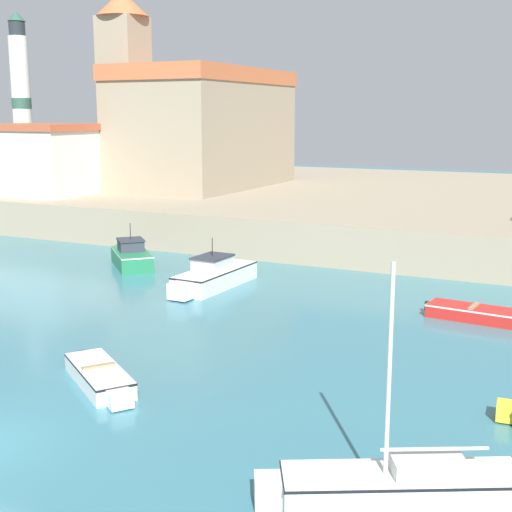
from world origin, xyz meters
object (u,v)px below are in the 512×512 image
object	(u,v)px
motorboat_white_0	(213,276)
motorboat_green_1	(131,256)
sailboat_white_7	(399,484)
lighthouse	(22,101)
dinghy_red_5	(477,313)
dinghy_white_6	(100,376)
church	(196,123)
harbor_shed_mid_row	(40,159)

from	to	relation	value
motorboat_white_0	motorboat_green_1	world-z (taller)	motorboat_white_0
sailboat_white_7	lighthouse	xyz separation A→B (m)	(-42.60, 33.56, 9.02)
motorboat_green_1	dinghy_red_5	size ratio (longest dim) A/B	0.97
motorboat_white_0	lighthouse	bearing A→B (deg)	148.26
dinghy_white_6	lighthouse	size ratio (longest dim) A/B	0.28
church	lighthouse	xyz separation A→B (m)	(-15.29, -3.78, 1.83)
motorboat_green_1	harbor_shed_mid_row	bearing A→B (deg)	148.49
dinghy_white_6	dinghy_red_5	bearing A→B (deg)	53.34
church	sailboat_white_7	bearing A→B (deg)	-53.82
dinghy_white_6	harbor_shed_mid_row	xyz separation A→B (m)	(-24.34, 24.09, 4.76)
church	harbor_shed_mid_row	size ratio (longest dim) A/B	2.24
dinghy_white_6	sailboat_white_7	size ratio (longest dim) A/B	0.71
motorboat_white_0	dinghy_red_5	xyz separation A→B (m)	(12.61, -0.18, -0.29)
dinghy_white_6	sailboat_white_7	bearing A→B (deg)	-14.58
sailboat_white_7	church	distance (m)	46.82
motorboat_white_0	dinghy_white_6	bearing A→B (deg)	-76.12
harbor_shed_mid_row	church	bearing A→B (deg)	55.48
motorboat_white_0	lighthouse	size ratio (longest dim) A/B	0.43
motorboat_white_0	dinghy_red_5	distance (m)	12.62
sailboat_white_7	harbor_shed_mid_row	bearing A→B (deg)	142.28
dinghy_white_6	church	size ratio (longest dim) A/B	0.24
motorboat_green_1	motorboat_white_0	bearing A→B (deg)	-19.16
dinghy_red_5	harbor_shed_mid_row	size ratio (longest dim) A/B	0.60
church	harbor_shed_mid_row	distance (m)	13.11
motorboat_white_0	harbor_shed_mid_row	bearing A→B (deg)	152.05
motorboat_green_1	sailboat_white_7	world-z (taller)	sailboat_white_7
sailboat_white_7	church	xyz separation A→B (m)	(-27.31, 37.35, 7.19)
dinghy_white_6	lighthouse	bearing A→B (deg)	136.31
church	lighthouse	distance (m)	15.85
dinghy_red_5	church	world-z (taller)	church
dinghy_red_5	sailboat_white_7	distance (m)	15.37
motorboat_green_1	lighthouse	world-z (taller)	lighthouse
dinghy_white_6	harbor_shed_mid_row	bearing A→B (deg)	135.30
motorboat_green_1	lighthouse	distance (m)	28.95
church	dinghy_white_6	bearing A→B (deg)	-63.81
motorboat_green_1	lighthouse	bearing A→B (deg)	145.11
motorboat_white_0	sailboat_white_7	world-z (taller)	sailboat_white_7
motorboat_white_0	sailboat_white_7	size ratio (longest dim) A/B	1.08
motorboat_white_0	church	size ratio (longest dim) A/B	0.37
harbor_shed_mid_row	lighthouse	bearing A→B (deg)	139.60
dinghy_white_6	sailboat_white_7	world-z (taller)	sailboat_white_7
church	dinghy_red_5	bearing A→B (deg)	-39.71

